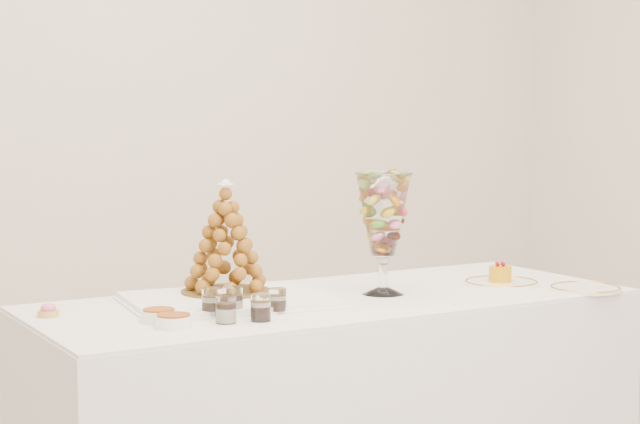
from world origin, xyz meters
TOP-DOWN VIEW (x-y plane):
  - buffet_table at (0.09, 0.16)m, footprint 1.82×0.82m
  - lace_tray at (-0.22, 0.22)m, footprint 0.58×0.46m
  - macaron_vase at (0.25, 0.15)m, footprint 0.17×0.17m
  - cake_plate at (0.67, 0.13)m, footprint 0.24×0.24m
  - spare_plate at (0.84, -0.07)m, footprint 0.22×0.22m
  - pink_tart at (-0.73, 0.25)m, footprint 0.06×0.06m
  - verrine_a at (-0.34, 0.04)m, footprint 0.06×0.06m
  - verrine_b at (-0.28, 0.05)m, footprint 0.06×0.06m
  - verrine_c at (-0.16, 0.02)m, footprint 0.06×0.06m
  - verrine_d at (-0.34, -0.05)m, footprint 0.06×0.06m
  - verrine_e at (-0.25, -0.06)m, footprint 0.06×0.06m
  - ramekin_back at (-0.48, 0.05)m, footprint 0.09×0.09m
  - ramekin_front at (-0.48, -0.04)m, footprint 0.10×0.10m
  - croquembouche at (-0.20, 0.30)m, footprint 0.26×0.26m
  - mousse_cake at (0.66, 0.13)m, footprint 0.07×0.07m

SIDE VIEW (x-z plane):
  - buffet_table at x=0.09m, z-range 0.00..0.68m
  - spare_plate at x=0.84m, z-range 0.68..0.69m
  - cake_plate at x=0.67m, z-range 0.68..0.69m
  - lace_tray at x=-0.22m, z-range 0.68..0.70m
  - ramekin_back at x=-0.48m, z-range 0.68..0.71m
  - ramekin_front at x=-0.48m, z-range 0.68..0.71m
  - pink_tart at x=-0.73m, z-range 0.67..0.71m
  - verrine_c at x=-0.16m, z-range 0.68..0.74m
  - verrine_e at x=-0.25m, z-range 0.68..0.75m
  - verrine_d at x=-0.34m, z-range 0.68..0.75m
  - mousse_cake at x=0.66m, z-range 0.68..0.74m
  - verrine_b at x=-0.28m, z-range 0.68..0.75m
  - verrine_a at x=-0.34m, z-range 0.68..0.75m
  - croquembouche at x=-0.20m, z-range 0.69..1.02m
  - macaron_vase at x=0.25m, z-range 0.73..1.09m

